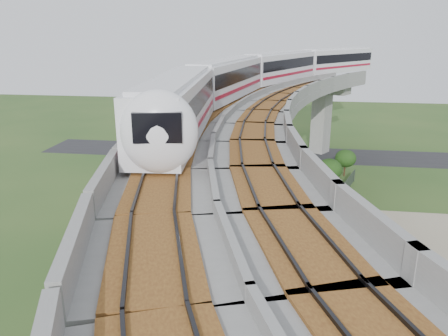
% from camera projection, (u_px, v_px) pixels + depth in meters
% --- Properties ---
extents(ground, '(160.00, 160.00, 0.00)m').
position_uv_depth(ground, '(224.00, 257.00, 33.26)').
color(ground, '#294B1E').
rests_on(ground, ground).
extents(dirt_lot, '(18.00, 26.00, 0.04)m').
position_uv_depth(dirt_lot, '(424.00, 286.00, 29.47)').
color(dirt_lot, gray).
rests_on(dirt_lot, ground).
extents(asphalt_road, '(60.00, 8.00, 0.03)m').
position_uv_depth(asphalt_road, '(254.00, 153.00, 61.58)').
color(asphalt_road, '#232326').
rests_on(asphalt_road, ground).
extents(viaduct, '(19.58, 73.98, 11.40)m').
position_uv_depth(viaduct, '(279.00, 144.00, 30.02)').
color(viaduct, '#99968E').
rests_on(viaduct, ground).
extents(metro_train, '(21.18, 58.76, 3.64)m').
position_uv_depth(metro_train, '(274.00, 73.00, 45.12)').
color(metro_train, silver).
rests_on(metro_train, ground).
extents(fence, '(3.87, 38.73, 1.50)m').
position_uv_depth(fence, '(356.00, 257.00, 31.71)').
color(fence, '#2D382D').
rests_on(fence, ground).
extents(tree_0, '(2.44, 2.44, 3.23)m').
position_uv_depth(tree_0, '(346.00, 158.00, 51.17)').
color(tree_0, '#382314').
rests_on(tree_0, ground).
extents(tree_1, '(2.80, 2.80, 3.10)m').
position_uv_depth(tree_1, '(329.00, 169.00, 48.01)').
color(tree_1, '#382314').
rests_on(tree_1, ground).
extents(tree_2, '(2.22, 2.22, 2.58)m').
position_uv_depth(tree_2, '(309.00, 197.00, 40.90)').
color(tree_2, '#382314').
rests_on(tree_2, ground).
extents(tree_3, '(3.09, 3.09, 3.74)m').
position_uv_depth(tree_3, '(308.00, 225.00, 33.12)').
color(tree_3, '#382314').
rests_on(tree_3, ground).
extents(tree_4, '(2.58, 2.58, 3.30)m').
position_uv_depth(tree_4, '(331.00, 281.00, 26.06)').
color(tree_4, '#382314').
rests_on(tree_4, ground).
extents(car_white, '(2.45, 3.61, 1.14)m').
position_uv_depth(car_white, '(441.00, 292.00, 27.71)').
color(car_white, silver).
rests_on(car_white, dirt_lot).
extents(car_dark, '(4.47, 3.41, 1.21)m').
position_uv_depth(car_dark, '(365.00, 244.00, 33.96)').
color(car_dark, black).
rests_on(car_dark, dirt_lot).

